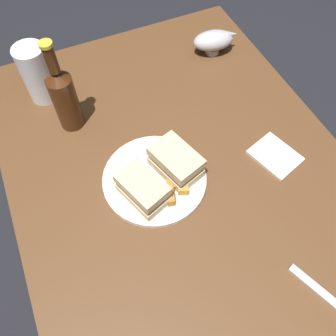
{
  "coord_description": "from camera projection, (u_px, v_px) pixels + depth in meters",
  "views": [
    {
      "loc": [
        -0.39,
        0.21,
        1.42
      ],
      "look_at": [
        0.0,
        0.03,
        0.73
      ],
      "focal_mm": 37.95,
      "sensor_mm": 36.0,
      "label": 1
    }
  ],
  "objects": [
    {
      "name": "ground_plane",
      "position": [
        176.0,
        261.0,
        1.44
      ],
      "size": [
        6.0,
        6.0,
        0.0
      ],
      "primitive_type": "plane",
      "color": "black"
    },
    {
      "name": "dining_table",
      "position": [
        178.0,
        227.0,
        1.14
      ],
      "size": [
        1.08,
        0.79,
        0.7
      ],
      "primitive_type": "cube",
      "color": "brown",
      "rests_on": "ground"
    },
    {
      "name": "plate",
      "position": [
        154.0,
        178.0,
        0.83
      ],
      "size": [
        0.24,
        0.24,
        0.01
      ],
      "primitive_type": "cylinder",
      "color": "silver",
      "rests_on": "dining_table"
    },
    {
      "name": "sandwich_half_left",
      "position": [
        143.0,
        189.0,
        0.77
      ],
      "size": [
        0.13,
        0.1,
        0.06
      ],
      "color": "beige",
      "rests_on": "plate"
    },
    {
      "name": "sandwich_half_right",
      "position": [
        176.0,
        162.0,
        0.8
      ],
      "size": [
        0.13,
        0.11,
        0.06
      ],
      "color": "beige",
      "rests_on": "plate"
    },
    {
      "name": "potato_wedge_front",
      "position": [
        183.0,
        183.0,
        0.8
      ],
      "size": [
        0.06,
        0.04,
        0.02
      ],
      "primitive_type": "cube",
      "rotation": [
        0.0,
        0.0,
        5.87
      ],
      "color": "gold",
      "rests_on": "plate"
    },
    {
      "name": "potato_wedge_middle",
      "position": [
        154.0,
        190.0,
        0.79
      ],
      "size": [
        0.05,
        0.05,
        0.02
      ],
      "primitive_type": "cube",
      "rotation": [
        0.0,
        0.0,
        4.05
      ],
      "color": "gold",
      "rests_on": "plate"
    },
    {
      "name": "potato_wedge_back",
      "position": [
        170.0,
        194.0,
        0.78
      ],
      "size": [
        0.05,
        0.03,
        0.02
      ],
      "primitive_type": "cube",
      "rotation": [
        0.0,
        0.0,
        2.85
      ],
      "color": "#AD702D",
      "rests_on": "plate"
    },
    {
      "name": "potato_wedge_left_edge",
      "position": [
        160.0,
        200.0,
        0.78
      ],
      "size": [
        0.04,
        0.02,
        0.01
      ],
      "primitive_type": "cube",
      "rotation": [
        0.0,
        0.0,
        6.09
      ],
      "color": "gold",
      "rests_on": "plate"
    },
    {
      "name": "potato_wedge_right_edge",
      "position": [
        150.0,
        203.0,
        0.77
      ],
      "size": [
        0.05,
        0.05,
        0.02
      ],
      "primitive_type": "cube",
      "rotation": [
        0.0,
        0.0,
        3.89
      ],
      "color": "gold",
      "rests_on": "plate"
    },
    {
      "name": "potato_wedge_stray",
      "position": [
        172.0,
        180.0,
        0.8
      ],
      "size": [
        0.05,
        0.04,
        0.02
      ],
      "primitive_type": "cube",
      "rotation": [
        0.0,
        0.0,
        5.74
      ],
      "color": "#AD702D",
      "rests_on": "plate"
    },
    {
      "name": "pint_glass",
      "position": [
        38.0,
        77.0,
        0.92
      ],
      "size": [
        0.08,
        0.08,
        0.16
      ],
      "color": "white",
      "rests_on": "dining_table"
    },
    {
      "name": "gravy_boat",
      "position": [
        214.0,
        40.0,
        1.03
      ],
      "size": [
        0.09,
        0.14,
        0.07
      ],
      "color": "#B7B7BC",
      "rests_on": "dining_table"
    },
    {
      "name": "cider_bottle",
      "position": [
        64.0,
        97.0,
        0.84
      ],
      "size": [
        0.06,
        0.06,
        0.25
      ],
      "color": "#47230F",
      "rests_on": "dining_table"
    },
    {
      "name": "napkin",
      "position": [
        275.0,
        156.0,
        0.86
      ],
      "size": [
        0.13,
        0.12,
        0.01
      ],
      "primitive_type": "cube",
      "rotation": [
        0.0,
        0.0,
        0.3
      ],
      "color": "silver",
      "rests_on": "dining_table"
    },
    {
      "name": "fork",
      "position": [
        330.0,
        299.0,
        0.68
      ],
      "size": [
        0.17,
        0.08,
        0.01
      ],
      "primitive_type": "cube",
      "rotation": [
        0.0,
        0.0,
        3.52
      ],
      "color": "silver",
      "rests_on": "dining_table"
    }
  ]
}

